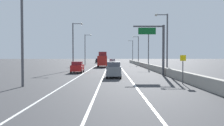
# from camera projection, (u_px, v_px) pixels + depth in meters

# --- Properties ---
(ground_plane) EXTENTS (320.00, 320.00, 0.00)m
(ground_plane) POSITION_uv_depth(u_px,v_px,m) (114.00, 66.00, 69.20)
(ground_plane) COLOR #38383A
(lane_stripe_left) EXTENTS (0.16, 130.00, 0.00)m
(lane_stripe_left) POSITION_uv_depth(u_px,v_px,m) (94.00, 67.00, 60.20)
(lane_stripe_left) COLOR silver
(lane_stripe_left) RESTS_ON ground_plane
(lane_stripe_center) EXTENTS (0.16, 130.00, 0.00)m
(lane_stripe_center) POSITION_uv_depth(u_px,v_px,m) (107.00, 67.00, 60.20)
(lane_stripe_center) COLOR silver
(lane_stripe_center) RESTS_ON ground_plane
(lane_stripe_right) EXTENTS (0.16, 130.00, 0.00)m
(lane_stripe_right) POSITION_uv_depth(u_px,v_px,m) (121.00, 67.00, 60.20)
(lane_stripe_right) COLOR silver
(lane_stripe_right) RESTS_ON ground_plane
(jersey_barrier_right) EXTENTS (0.60, 120.00, 1.10)m
(jersey_barrier_right) POSITION_uv_depth(u_px,v_px,m) (154.00, 68.00, 45.20)
(jersey_barrier_right) COLOR #9E998E
(jersey_barrier_right) RESTS_ON ground_plane
(overhead_sign_gantry) EXTENTS (4.68, 0.36, 7.50)m
(overhead_sign_gantry) POSITION_uv_depth(u_px,v_px,m) (158.00, 44.00, 34.39)
(overhead_sign_gantry) COLOR #47474C
(overhead_sign_gantry) RESTS_ON ground_plane
(speed_advisory_sign) EXTENTS (0.60, 0.11, 3.00)m
(speed_advisory_sign) POSITION_uv_depth(u_px,v_px,m) (183.00, 67.00, 24.00)
(speed_advisory_sign) COLOR #4C4C51
(speed_advisory_sign) RESTS_ON ground_plane
(lamp_post_right_second) EXTENTS (2.14, 0.44, 9.68)m
(lamp_post_right_second) POSITION_uv_depth(u_px,v_px,m) (165.00, 39.00, 36.92)
(lamp_post_right_second) COLOR #4C4C51
(lamp_post_right_second) RESTS_ON ground_plane
(lamp_post_right_third) EXTENTS (2.14, 0.44, 9.68)m
(lamp_post_right_third) POSITION_uv_depth(u_px,v_px,m) (147.00, 45.00, 58.04)
(lamp_post_right_third) COLOR #4C4C51
(lamp_post_right_third) RESTS_ON ground_plane
(lamp_post_right_fourth) EXTENTS (2.14, 0.44, 9.68)m
(lamp_post_right_fourth) POSITION_uv_depth(u_px,v_px,m) (137.00, 48.00, 79.16)
(lamp_post_right_fourth) COLOR #4C4C51
(lamp_post_right_fourth) RESTS_ON ground_plane
(lamp_post_right_fifth) EXTENTS (2.14, 0.44, 9.68)m
(lamp_post_right_fifth) POSITION_uv_depth(u_px,v_px,m) (132.00, 50.00, 100.28)
(lamp_post_right_fifth) COLOR #4C4C51
(lamp_post_right_fifth) RESTS_ON ground_plane
(lamp_post_left_near) EXTENTS (2.14, 0.44, 9.68)m
(lamp_post_left_near) POSITION_uv_depth(u_px,v_px,m) (25.00, 28.00, 21.79)
(lamp_post_left_near) COLOR #4C4C51
(lamp_post_left_near) RESTS_ON ground_plane
(lamp_post_left_mid) EXTENTS (2.14, 0.44, 9.68)m
(lamp_post_left_mid) POSITION_uv_depth(u_px,v_px,m) (74.00, 43.00, 47.13)
(lamp_post_left_mid) COLOR #4C4C51
(lamp_post_left_mid) RESTS_ON ground_plane
(lamp_post_left_far) EXTENTS (2.14, 0.44, 9.68)m
(lamp_post_left_far) POSITION_uv_depth(u_px,v_px,m) (86.00, 47.00, 72.48)
(lamp_post_left_far) COLOR #4C4C51
(lamp_post_left_far) RESTS_ON ground_plane
(car_black_0) EXTENTS (1.91, 4.66, 1.91)m
(car_black_0) POSITION_uv_depth(u_px,v_px,m) (98.00, 61.00, 93.78)
(car_black_0) COLOR black
(car_black_0) RESTS_ON ground_plane
(car_red_1) EXTENTS (2.07, 4.66, 1.94)m
(car_red_1) POSITION_uv_depth(u_px,v_px,m) (77.00, 67.00, 40.15)
(car_red_1) COLOR red
(car_red_1) RESTS_ON ground_plane
(car_blue_2) EXTENTS (2.05, 4.18, 1.85)m
(car_blue_2) POSITION_uv_depth(u_px,v_px,m) (104.00, 61.00, 83.79)
(car_blue_2) COLOR #1E389E
(car_blue_2) RESTS_ON ground_plane
(car_green_3) EXTENTS (1.92, 4.07, 1.86)m
(car_green_3) POSITION_uv_depth(u_px,v_px,m) (112.00, 62.00, 79.95)
(car_green_3) COLOR #196033
(car_green_3) RESTS_ON ground_plane
(car_gray_4) EXTENTS (1.99, 4.54, 2.13)m
(car_gray_4) POSITION_uv_depth(u_px,v_px,m) (114.00, 70.00, 30.98)
(car_gray_4) COLOR slate
(car_gray_4) RESTS_ON ground_plane
(car_silver_5) EXTENTS (1.94, 4.28, 2.09)m
(car_silver_5) POSITION_uv_depth(u_px,v_px,m) (112.00, 62.00, 68.35)
(car_silver_5) COLOR #B7B7BC
(car_silver_5) RESTS_ON ground_plane
(box_truck) EXTENTS (2.61, 8.54, 4.04)m
(box_truck) POSITION_uv_depth(u_px,v_px,m) (102.00, 60.00, 61.26)
(box_truck) COLOR #A51E19
(box_truck) RESTS_ON ground_plane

